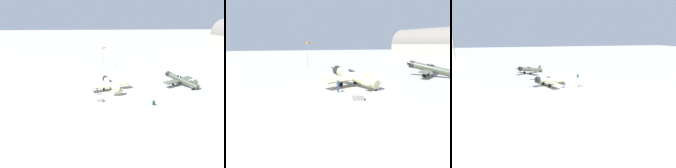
% 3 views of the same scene
% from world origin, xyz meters
% --- Properties ---
extents(ground_plane, '(400.00, 400.00, 0.00)m').
position_xyz_m(ground_plane, '(0.00, 0.00, 0.00)').
color(ground_plane, '#A8A59E').
extents(airplane_foreground, '(10.21, 10.75, 2.98)m').
position_xyz_m(airplane_foreground, '(-0.47, -0.18, 1.53)').
color(airplane_foreground, beige).
rests_on(airplane_foreground, ground_plane).
extents(airplane_mid_apron, '(10.34, 9.71, 3.16)m').
position_xyz_m(airplane_mid_apron, '(-3.92, 18.70, 1.50)').
color(airplane_mid_apron, '#4C5442').
rests_on(airplane_mid_apron, ground_plane).
extents(ground_crew_mechanic, '(0.68, 0.26, 1.74)m').
position_xyz_m(ground_crew_mechanic, '(2.62, -3.75, 1.05)').
color(ground_crew_mechanic, '#384766').
rests_on(ground_crew_mechanic, ground_plane).
extents(equipment_crate, '(1.38, 1.54, 0.62)m').
position_xyz_m(equipment_crate, '(7.43, -3.03, 0.31)').
color(equipment_crate, '#9E998E').
rests_on(equipment_crate, ground_plane).
extents(fuel_drum, '(0.60, 0.60, 0.92)m').
position_xyz_m(fuel_drum, '(10.40, 8.30, 0.46)').
color(fuel_drum, '#19471E').
rests_on(fuel_drum, ground_plane).
extents(windsock_mast, '(1.56, 1.88, 7.10)m').
position_xyz_m(windsock_mast, '(-27.75, -0.83, 6.48)').
color(windsock_mast, gray).
rests_on(windsock_mast, ground_plane).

